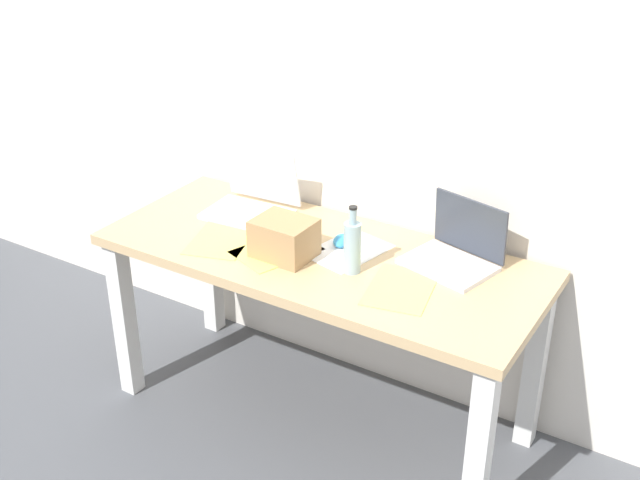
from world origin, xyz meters
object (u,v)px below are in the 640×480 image
desk (320,278)px  cardboard_box (284,238)px  laptop_right (455,252)px  laptop_left (253,200)px  computer_mouse (341,241)px  beer_bottle (352,246)px

desk → cardboard_box: bearing=-136.5°
laptop_right → desk: bearing=-158.7°
desk → cardboard_box: size_ratio=7.84×
laptop_left → cardboard_box: 0.40m
desk → computer_mouse: size_ratio=16.48×
computer_mouse → desk: bearing=-130.7°
desk → laptop_right: (0.45, 0.18, 0.16)m
desk → computer_mouse: computer_mouse is taller
laptop_left → beer_bottle: size_ratio=1.39×
desk → cardboard_box: 0.22m
desk → cardboard_box: (-0.10, -0.09, 0.18)m
desk → beer_bottle: bearing=-20.3°
desk → laptop_right: size_ratio=4.70×
laptop_right → laptop_left: bearing=-178.2°
computer_mouse → cardboard_box: size_ratio=0.48×
laptop_left → cardboard_box: laptop_left is taller
beer_bottle → laptop_left: bearing=159.8°
desk → beer_bottle: beer_bottle is taller
laptop_right → computer_mouse: size_ratio=3.50×
laptop_right → beer_bottle: size_ratio=1.40×
computer_mouse → laptop_left: bearing=154.0°
laptop_left → beer_bottle: (0.58, -0.21, 0.05)m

